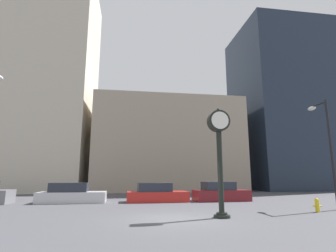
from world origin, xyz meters
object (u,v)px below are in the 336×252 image
(car_red, at_px, (156,194))
(fire_hydrant_near, at_px, (317,205))
(car_maroon, at_px, (220,193))
(car_silver, at_px, (72,194))
(street_clock, at_px, (219,145))
(street_lamp_right, at_px, (325,136))

(car_red, height_order, fire_hydrant_near, car_red)
(car_maroon, distance_m, fire_hydrant_near, 7.36)
(car_silver, xyz_separation_m, car_red, (5.91, -0.18, -0.01))
(car_red, relative_size, car_maroon, 1.08)
(car_silver, bearing_deg, fire_hydrant_near, -28.01)
(car_red, bearing_deg, fire_hydrant_near, -43.66)
(street_clock, distance_m, street_lamp_right, 7.55)
(car_silver, relative_size, fire_hydrant_near, 6.55)
(street_lamp_right, bearing_deg, car_maroon, 127.59)
(fire_hydrant_near, bearing_deg, car_red, 138.00)
(street_clock, relative_size, car_red, 1.12)
(car_silver, bearing_deg, car_maroon, -1.23)
(car_silver, bearing_deg, street_lamp_right, -21.88)
(car_maroon, height_order, street_lamp_right, street_lamp_right)
(street_clock, bearing_deg, car_maroon, 70.83)
(street_lamp_right, bearing_deg, car_red, 148.34)
(fire_hydrant_near, height_order, street_lamp_right, street_lamp_right)
(street_clock, distance_m, fire_hydrant_near, 6.24)
(car_maroon, relative_size, street_lamp_right, 0.66)
(car_silver, distance_m, fire_hydrant_near, 15.12)
(street_clock, xyz_separation_m, fire_hydrant_near, (5.44, 1.04, -2.87))
(street_clock, bearing_deg, car_silver, 134.98)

